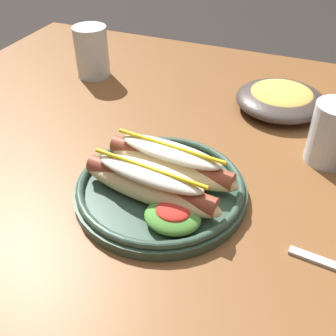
# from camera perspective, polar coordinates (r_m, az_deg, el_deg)

# --- Properties ---
(dining_table) EXTENTS (1.26, 1.06, 0.74)m
(dining_table) POSITION_cam_1_polar(r_m,az_deg,el_deg) (0.73, 2.88, -5.71)
(dining_table) COLOR brown
(dining_table) RESTS_ON ground_plane
(hot_dog_plate) EXTENTS (0.26, 0.26, 0.08)m
(hot_dog_plate) POSITION_cam_1_polar(r_m,az_deg,el_deg) (0.61, -1.00, -2.08)
(hot_dog_plate) COLOR #334C3D
(hot_dog_plate) RESTS_ON dining_table
(water_cup) EXTENTS (0.08, 0.08, 0.11)m
(water_cup) POSITION_cam_1_polar(r_m,az_deg,el_deg) (0.97, -10.52, 15.54)
(water_cup) COLOR silver
(water_cup) RESTS_ON dining_table
(extra_cup) EXTENTS (0.07, 0.07, 0.10)m
(extra_cup) POSITION_cam_1_polar(r_m,az_deg,el_deg) (0.72, 21.80, 4.44)
(extra_cup) COLOR silver
(extra_cup) RESTS_ON dining_table
(side_bowl) EXTENTS (0.18, 0.18, 0.05)m
(side_bowl) POSITION_cam_1_polar(r_m,az_deg,el_deg) (0.86, 15.35, 9.27)
(side_bowl) COLOR #423833
(side_bowl) RESTS_ON dining_table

